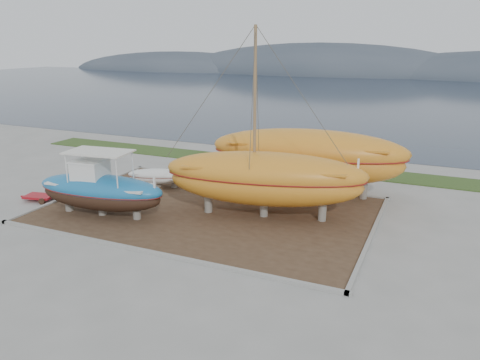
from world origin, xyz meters
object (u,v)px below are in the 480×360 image
at_px(white_dinghy, 157,178).
at_px(red_trailer, 40,198).
at_px(blue_caique, 100,183).
at_px(orange_sailboat, 265,126).
at_px(orange_bare_hull, 307,163).

bearing_deg(white_dinghy, red_trailer, -154.17).
xyz_separation_m(blue_caique, white_dinghy, (-0.07, 5.62, -1.22)).
height_order(white_dinghy, orange_sailboat, orange_sailboat).
height_order(blue_caique, red_trailer, blue_caique).
xyz_separation_m(orange_sailboat, red_trailer, (-13.45, -2.95, -4.91)).
height_order(blue_caique, white_dinghy, blue_caique).
relative_size(orange_sailboat, red_trailer, 4.34).
bearing_deg(orange_sailboat, red_trailer, -179.26).
bearing_deg(orange_bare_hull, red_trailer, -159.54).
bearing_deg(red_trailer, blue_caique, -17.57).
bearing_deg(white_dinghy, blue_caique, -108.88).
bearing_deg(white_dinghy, orange_sailboat, -34.45).
bearing_deg(orange_bare_hull, orange_sailboat, -109.62).
bearing_deg(white_dinghy, orange_bare_hull, -4.22).
relative_size(orange_sailboat, orange_bare_hull, 0.90).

